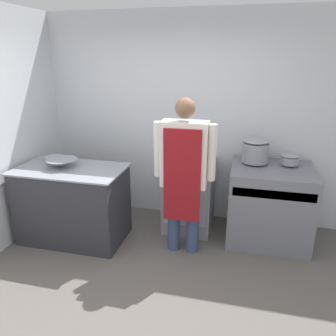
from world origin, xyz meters
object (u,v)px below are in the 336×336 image
at_px(stock_pot, 255,150).
at_px(mixing_bowl, 62,163).
at_px(stove, 269,205).
at_px(person_cook, 184,168).
at_px(sauce_pot, 290,159).
at_px(fridge_unit, 189,195).

bearing_deg(stock_pot, mixing_bowl, -163.77).
bearing_deg(mixing_bowl, stove, 11.75).
relative_size(stove, stock_pot, 3.06).
distance_m(person_cook, mixing_bowl, 1.46).
xyz_separation_m(stove, mixing_bowl, (-2.41, -0.50, 0.50)).
relative_size(person_cook, sauce_pot, 9.07).
xyz_separation_m(fridge_unit, mixing_bowl, (-1.42, -0.59, 0.51)).
height_order(mixing_bowl, stock_pot, stock_pot).
xyz_separation_m(stove, stock_pot, (-0.21, 0.14, 0.62)).
relative_size(mixing_bowl, stock_pot, 1.18).
bearing_deg(sauce_pot, stove, -143.60).
distance_m(stove, fridge_unit, 0.99).
xyz_separation_m(fridge_unit, stock_pot, (0.78, 0.05, 0.64)).
bearing_deg(sauce_pot, person_cook, -151.37).
bearing_deg(stove, mixing_bowl, -168.25).
bearing_deg(mixing_bowl, sauce_pot, 13.83).
bearing_deg(fridge_unit, sauce_pot, 2.24).
relative_size(person_cook, mixing_bowl, 4.83).
distance_m(fridge_unit, person_cook, 0.81).
bearing_deg(person_cook, mixing_bowl, -179.35).
xyz_separation_m(mixing_bowl, sauce_pot, (2.60, 0.64, 0.04)).
distance_m(person_cook, stock_pot, 0.97).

